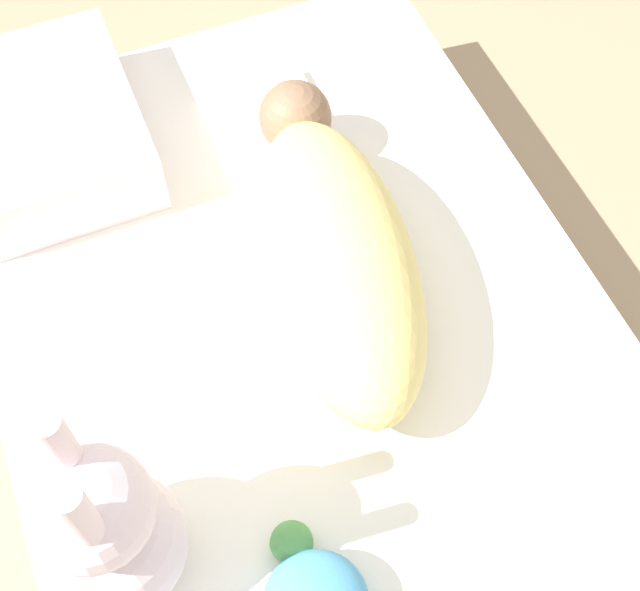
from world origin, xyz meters
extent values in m
plane|color=#9E8466|center=(0.00, 0.00, 0.00)|extent=(12.00, 12.00, 0.00)
cube|color=white|center=(0.00, 0.00, 0.10)|extent=(1.25, 0.86, 0.21)
cube|color=white|center=(0.34, -0.09, 0.22)|extent=(0.25, 0.17, 0.02)
ellipsoid|color=#EFDB7F|center=(0.04, -0.07, 0.30)|extent=(0.52, 0.29, 0.18)
sphere|color=#89664C|center=(0.31, -0.11, 0.29)|extent=(0.11, 0.11, 0.11)
cube|color=white|center=(0.45, 0.25, 0.26)|extent=(0.35, 0.28, 0.11)
sphere|color=silver|center=(-0.22, 0.32, 0.29)|extent=(0.17, 0.17, 0.17)
sphere|color=silver|center=(-0.22, 0.32, 0.42)|extent=(0.14, 0.14, 0.14)
cylinder|color=silver|center=(-0.26, 0.32, 0.51)|extent=(0.03, 0.03, 0.11)
cylinder|color=silver|center=(-0.18, 0.32, 0.51)|extent=(0.03, 0.03, 0.11)
sphere|color=#4C934C|center=(-0.28, 0.13, 0.24)|extent=(0.05, 0.05, 0.05)
camera|label=1|loc=(-0.57, 0.21, 1.31)|focal=50.00mm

